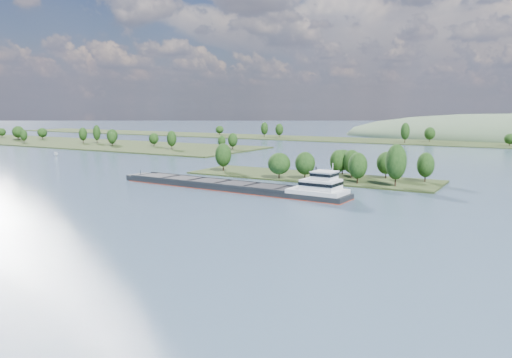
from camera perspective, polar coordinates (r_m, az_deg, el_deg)
The scene contains 6 objects.
ground at distance 147.17m, azimuth -3.26°, elevation -2.69°, with size 1800.00×1800.00×0.00m, color #3E566B.
tree_island at distance 195.46m, azimuth 7.86°, elevation 1.20°, with size 100.00×32.19×15.91m.
left_bank at distance 405.01m, azimuth -19.85°, elevation 3.95°, with size 300.00×80.00×15.19m.
back_shoreline at distance 407.94m, azimuth 19.70°, elevation 3.96°, with size 900.00×60.00×16.65m.
cargo_barge at distance 167.43m, azimuth -1.58°, elevation -0.82°, with size 88.64×15.43×11.93m.
motorboat at distance 308.54m, azimuth -21.88°, elevation 2.69°, with size 2.13×5.66×2.19m, color silver.
Camera 1 is at (79.24, -0.82, 27.97)m, focal length 35.00 mm.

